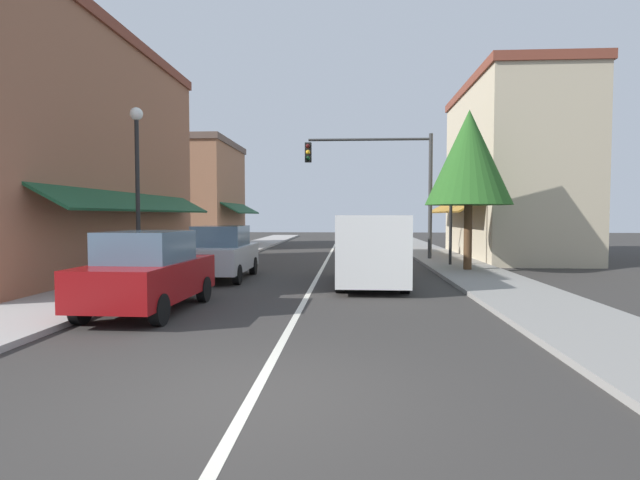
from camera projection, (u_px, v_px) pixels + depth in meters
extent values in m
plane|color=#33302D|center=(327.00, 260.00, 23.80)|extent=(80.00, 80.00, 0.00)
cube|color=#A39E99|center=(211.00, 259.00, 24.13)|extent=(2.60, 56.00, 0.12)
cube|color=gray|center=(445.00, 260.00, 23.46)|extent=(2.60, 56.00, 0.12)
cube|color=silver|center=(327.00, 260.00, 23.80)|extent=(0.14, 52.00, 0.01)
cube|color=#8E5B42|center=(68.00, 159.00, 18.17)|extent=(4.38, 14.00, 8.24)
cube|color=brown|center=(65.00, 37.00, 17.96)|extent=(4.58, 14.20, 0.40)
cube|color=slate|center=(127.00, 235.00, 18.17)|extent=(0.08, 10.64, 1.80)
cube|color=#194C2D|center=(144.00, 202.00, 18.08)|extent=(1.27, 11.76, 0.73)
cube|color=slate|center=(79.00, 85.00, 14.88)|extent=(0.08, 1.10, 1.30)
cube|color=slate|center=(158.00, 123.00, 21.02)|extent=(0.08, 1.10, 1.30)
cube|color=#BCAD8E|center=(512.00, 175.00, 25.05)|extent=(4.54, 10.00, 8.20)
cube|color=brown|center=(513.00, 87.00, 24.84)|extent=(4.74, 10.20, 0.40)
cube|color=slate|center=(466.00, 230.00, 25.31)|extent=(0.08, 7.60, 1.80)
cube|color=olive|center=(454.00, 206.00, 25.29)|extent=(1.27, 8.40, 0.73)
cube|color=slate|center=(478.00, 132.00, 22.90)|extent=(0.08, 1.10, 1.30)
cube|color=slate|center=(458.00, 145.00, 27.29)|extent=(0.08, 1.10, 1.30)
cube|color=#9E6B4C|center=(193.00, 197.00, 34.19)|extent=(5.37, 8.00, 6.66)
cube|color=brown|center=(193.00, 145.00, 34.02)|extent=(5.57, 8.20, 0.40)
cube|color=slate|center=(232.00, 226.00, 34.12)|extent=(0.08, 6.08, 1.80)
cube|color=#194C2D|center=(241.00, 208.00, 34.03)|extent=(1.27, 6.72, 0.73)
cube|color=slate|center=(225.00, 173.00, 32.20)|extent=(0.08, 1.10, 1.30)
cube|color=slate|center=(237.00, 177.00, 35.71)|extent=(0.08, 1.10, 1.30)
cube|color=maroon|center=(149.00, 280.00, 11.08)|extent=(1.82, 4.14, 0.80)
cube|color=slate|center=(146.00, 247.00, 10.94)|extent=(1.57, 2.04, 0.66)
cylinder|color=black|center=(141.00, 288.00, 12.51)|extent=(0.21, 0.62, 0.62)
cylinder|color=black|center=(204.00, 289.00, 12.38)|extent=(0.21, 0.62, 0.62)
cylinder|color=black|center=(80.00, 308.00, 9.82)|extent=(0.21, 0.62, 0.62)
cylinder|color=black|center=(159.00, 310.00, 9.69)|extent=(0.21, 0.62, 0.62)
cube|color=#B7BABF|center=(222.00, 258.00, 16.83)|extent=(1.77, 4.12, 0.80)
cube|color=slate|center=(221.00, 236.00, 16.70)|extent=(1.54, 2.02, 0.66)
cylinder|color=black|center=(210.00, 266.00, 18.24)|extent=(0.21, 0.62, 0.62)
cylinder|color=black|center=(253.00, 266.00, 18.16)|extent=(0.21, 0.62, 0.62)
cylinder|color=black|center=(186.00, 274.00, 15.54)|extent=(0.21, 0.62, 0.62)
cylinder|color=black|center=(237.00, 275.00, 15.46)|extent=(0.21, 0.62, 0.62)
cube|color=silver|center=(371.00, 247.00, 15.31)|extent=(2.02, 5.02, 1.90)
cube|color=slate|center=(369.00, 230.00, 17.68)|extent=(1.73, 0.29, 0.84)
cube|color=black|center=(369.00, 262.00, 17.91)|extent=(1.86, 0.22, 0.24)
cylinder|color=black|center=(343.00, 268.00, 16.96)|extent=(0.25, 0.72, 0.72)
cylinder|color=black|center=(396.00, 268.00, 16.83)|extent=(0.25, 0.72, 0.72)
cylinder|color=black|center=(340.00, 280.00, 13.87)|extent=(0.25, 0.72, 0.72)
cylinder|color=black|center=(405.00, 280.00, 13.74)|extent=(0.25, 0.72, 0.72)
cylinder|color=#333333|center=(430.00, 198.00, 23.43)|extent=(0.18, 0.18, 5.88)
cylinder|color=#333333|center=(369.00, 139.00, 23.47)|extent=(5.65, 0.12, 0.12)
cube|color=black|center=(308.00, 152.00, 23.49)|extent=(0.30, 0.24, 0.90)
sphere|color=#420F0F|center=(308.00, 146.00, 23.35)|extent=(0.20, 0.20, 0.20)
sphere|color=yellow|center=(308.00, 152.00, 23.36)|extent=(0.20, 0.20, 0.20)
sphere|color=#0C3316|center=(308.00, 158.00, 23.38)|extent=(0.20, 0.20, 0.20)
cylinder|color=black|center=(138.00, 206.00, 14.29)|extent=(0.12, 0.12, 4.77)
sphere|color=white|center=(136.00, 114.00, 14.17)|extent=(0.36, 0.36, 0.36)
cylinder|color=black|center=(451.00, 220.00, 20.53)|extent=(0.12, 0.12, 3.82)
sphere|color=white|center=(451.00, 169.00, 20.43)|extent=(0.36, 0.36, 0.36)
cylinder|color=#4C331E|center=(468.00, 232.00, 18.71)|extent=(0.30, 0.30, 2.98)
cone|color=#285B21|center=(469.00, 157.00, 18.58)|extent=(3.16, 3.16, 3.48)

